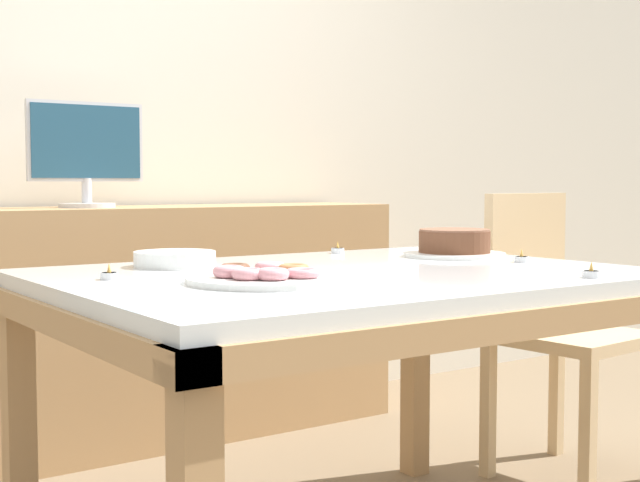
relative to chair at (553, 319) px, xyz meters
The scene contains 12 objects.
wall_back 1.93m from the chair, 125.66° to the left, with size 8.00×0.10×2.60m, color silver.
dining_table 1.06m from the chair, 167.79° to the right, with size 1.43×1.10×0.76m.
chair is the anchor object (origin of this frame).
sideboard 1.54m from the chair, 132.20° to the left, with size 2.15×0.44×0.89m.
computer_monitor 1.73m from the chair, 136.07° to the left, with size 0.42×0.20×0.38m.
cake_chocolate_round 0.58m from the chair, behind, with size 0.30×0.30×0.08m.
pastry_platter 1.38m from the chair, 166.01° to the right, with size 0.35×0.35×0.04m.
plate_stack 1.35m from the chair, behind, with size 0.21×0.21×0.04m.
tealight_right_edge 0.97m from the chair, 134.64° to the right, with size 0.04×0.04×0.04m.
tealight_near_front 1.60m from the chair, behind, with size 0.04×0.04×0.04m.
tealight_left_edge 0.80m from the chair, 162.26° to the left, with size 0.04×0.04×0.04m.
tealight_near_cakes 0.63m from the chair, 148.16° to the right, with size 0.04×0.04×0.04m.
Camera 1 is at (-1.29, -1.75, 0.98)m, focal length 50.00 mm.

